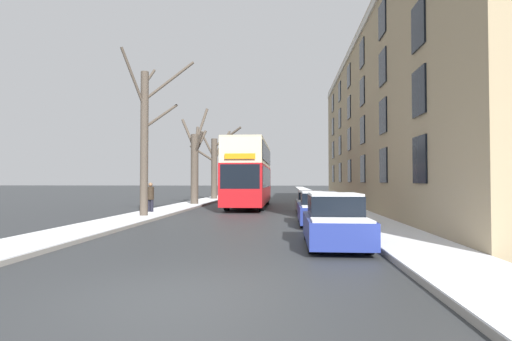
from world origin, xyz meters
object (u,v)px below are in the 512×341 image
object	(u,v)px
bare_tree_left_0	(146,135)
bare_tree_left_2	(215,164)
parked_car_0	(335,222)
parked_car_1	(319,209)
oncoming_van	(260,187)
bare_tree_left_1	(195,162)
pedestrian_left_sidewalk	(150,197)
double_decker_bus	(249,171)
parked_car_2	(311,203)

from	to	relation	value
bare_tree_left_0	bare_tree_left_2	xyz separation A→B (m)	(0.01, 19.28, -0.66)
bare_tree_left_2	parked_car_0	bearing A→B (deg)	-72.56
parked_car_1	bare_tree_left_2	bearing A→B (deg)	111.67
parked_car_0	oncoming_van	bearing A→B (deg)	97.21
bare_tree_left_1	parked_car_1	world-z (taller)	bare_tree_left_1
bare_tree_left_1	bare_tree_left_2	bearing A→B (deg)	90.66
oncoming_van	pedestrian_left_sidewalk	bearing A→B (deg)	-98.73
double_decker_bus	pedestrian_left_sidewalk	bearing A→B (deg)	-126.50
parked_car_0	parked_car_2	xyz separation A→B (m)	(0.00, 12.01, -0.09)
parked_car_1	oncoming_van	xyz separation A→B (m)	(-4.84, 32.56, 0.54)
bare_tree_left_1	double_decker_bus	size ratio (longest dim) A/B	0.65
parked_car_2	parked_car_1	bearing A→B (deg)	-90.00
parked_car_0	parked_car_1	distance (m)	5.72
bare_tree_left_2	oncoming_van	bearing A→B (deg)	71.26
bare_tree_left_1	parked_car_1	xyz separation A→B (m)	(8.47, -12.74, -2.69)
bare_tree_left_2	parked_car_1	bearing A→B (deg)	-68.33
oncoming_van	bare_tree_left_2	bearing A→B (deg)	-108.74
bare_tree_left_2	parked_car_2	distance (m)	17.77
bare_tree_left_1	bare_tree_left_2	world-z (taller)	bare_tree_left_1
double_decker_bus	parked_car_1	world-z (taller)	double_decker_bus
parked_car_2	oncoming_van	distance (m)	26.72
bare_tree_left_0	double_decker_bus	world-z (taller)	bare_tree_left_0
parked_car_2	oncoming_van	xyz separation A→B (m)	(-4.84, 26.27, 0.59)
pedestrian_left_sidewalk	double_decker_bus	bearing A→B (deg)	57.90
bare_tree_left_0	bare_tree_left_2	bearing A→B (deg)	89.98
bare_tree_left_1	parked_car_2	world-z (taller)	bare_tree_left_1
bare_tree_left_0	double_decker_bus	xyz separation A→B (m)	(4.45, 9.09, -1.63)
bare_tree_left_0	oncoming_van	bearing A→B (deg)	82.97
bare_tree_left_2	double_decker_bus	xyz separation A→B (m)	(4.45, -10.19, -0.97)
parked_car_2	pedestrian_left_sidewalk	xyz separation A→B (m)	(-9.14, -1.68, 0.38)
parked_car_0	parked_car_2	size ratio (longest dim) A/B	0.93
double_decker_bus	parked_car_2	distance (m)	6.85
bare_tree_left_2	oncoming_van	world-z (taller)	bare_tree_left_2
parked_car_0	oncoming_van	xyz separation A→B (m)	(-4.84, 38.28, 0.51)
parked_car_1	double_decker_bus	bearing A→B (deg)	109.94
bare_tree_left_1	bare_tree_left_2	size ratio (longest dim) A/B	1.07
bare_tree_left_0	double_decker_bus	bearing A→B (deg)	63.90
double_decker_bus	bare_tree_left_0	bearing A→B (deg)	-116.10
double_decker_bus	oncoming_van	bearing A→B (deg)	91.94
bare_tree_left_1	double_decker_bus	bearing A→B (deg)	-17.47
bare_tree_left_0	oncoming_van	distance (m)	30.65
parked_car_1	bare_tree_left_1	bearing A→B (deg)	123.61
parked_car_0	oncoming_van	size ratio (longest dim) A/B	0.75
bare_tree_left_1	pedestrian_left_sidewalk	bearing A→B (deg)	-94.67
bare_tree_left_1	pedestrian_left_sidewalk	world-z (taller)	bare_tree_left_1
double_decker_bus	parked_car_1	bearing A→B (deg)	-70.06
parked_car_2	oncoming_van	world-z (taller)	oncoming_van
parked_car_0	parked_car_2	distance (m)	12.01
parked_car_1	pedestrian_left_sidewalk	size ratio (longest dim) A/B	2.24
double_decker_bus	parked_car_1	distance (m)	12.26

